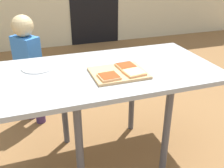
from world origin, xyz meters
name	(u,v)px	position (x,y,z in m)	size (l,w,h in m)	color
ground_plane	(111,156)	(0.00, 0.00, 0.00)	(16.00, 16.00, 0.00)	brown
dining_table	(110,79)	(0.00, 0.00, 0.69)	(1.48, 0.81, 0.77)	#969C9F
cutting_board	(119,73)	(0.02, -0.10, 0.78)	(0.36, 0.29, 0.02)	tan
pizza_slice_far_right	(126,66)	(0.10, -0.04, 0.79)	(0.13, 0.13, 0.02)	tan
pizza_slice_near_right	(134,73)	(0.11, -0.16, 0.79)	(0.14, 0.13, 0.02)	tan
pizza_slice_near_left	(109,76)	(-0.06, -0.17, 0.79)	(0.13, 0.13, 0.02)	tan
plate_white_left	(38,67)	(-0.47, 0.19, 0.77)	(0.23, 0.23, 0.01)	white
child_left	(28,63)	(-0.53, 0.75, 0.61)	(0.25, 0.28, 1.04)	#432D58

